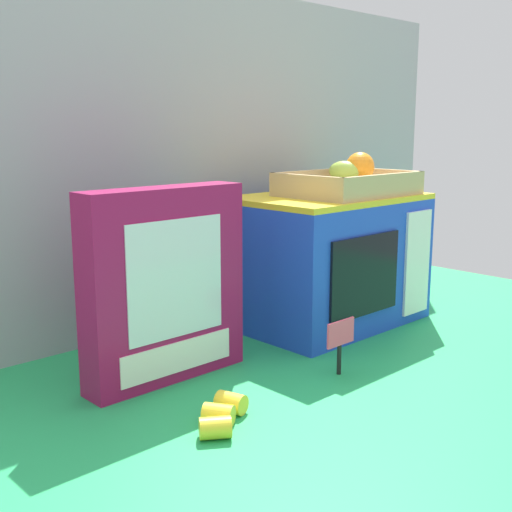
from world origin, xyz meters
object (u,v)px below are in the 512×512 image
at_px(loose_toy_apple, 405,281).
at_px(toy_microwave, 327,259).
at_px(cookie_set_box, 165,285).
at_px(food_groups_crate, 349,184).
at_px(loose_toy_banana, 222,415).
at_px(price_sign, 340,339).

bearing_deg(loose_toy_apple, toy_microwave, -177.32).
xyz_separation_m(cookie_set_box, loose_toy_apple, (0.80, 0.04, -0.13)).
xyz_separation_m(food_groups_crate, loose_toy_banana, (-0.55, -0.21, -0.30)).
relative_size(toy_microwave, loose_toy_banana, 3.38).
bearing_deg(toy_microwave, loose_toy_banana, -155.41).
xyz_separation_m(toy_microwave, price_sign, (-0.23, -0.23, -0.08)).
height_order(price_sign, loose_toy_banana, price_sign).
relative_size(food_groups_crate, loose_toy_apple, 3.98).
height_order(cookie_set_box, price_sign, cookie_set_box).
bearing_deg(price_sign, toy_microwave, 44.69).
bearing_deg(food_groups_crate, toy_microwave, 149.43).
relative_size(cookie_set_box, loose_toy_banana, 2.75).
distance_m(toy_microwave, cookie_set_box, 0.46).
distance_m(toy_microwave, food_groups_crate, 0.17).
bearing_deg(toy_microwave, price_sign, -135.31).
bearing_deg(food_groups_crate, loose_toy_apple, 7.67).
bearing_deg(cookie_set_box, loose_toy_apple, 3.11).
relative_size(cookie_set_box, loose_toy_apple, 4.72).
distance_m(toy_microwave, loose_toy_apple, 0.35).
bearing_deg(price_sign, loose_toy_banana, -178.56).
xyz_separation_m(food_groups_crate, loose_toy_apple, (0.30, 0.04, -0.28)).
height_order(toy_microwave, cookie_set_box, cookie_set_box).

